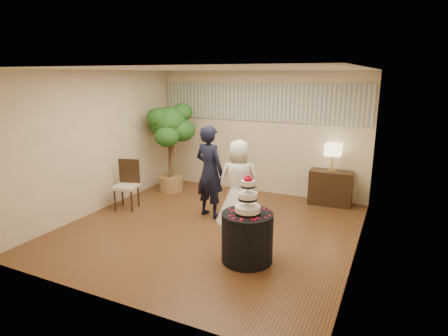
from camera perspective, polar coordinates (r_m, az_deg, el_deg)
The scene contains 15 objects.
floor at distance 6.87m, azimuth -2.21°, elevation -9.17°, with size 5.00×5.00×0.00m, color brown.
ceiling at distance 6.32m, azimuth -2.45°, elevation 14.86°, with size 5.00×5.00×0.00m, color white.
wall_back at distance 8.71m, azimuth 5.34°, elevation 5.35°, with size 5.00×0.06×2.80m, color beige.
wall_front at distance 4.46m, azimuth -17.39°, elevation -3.71°, with size 5.00×0.06×2.80m, color beige.
wall_left at distance 7.91m, azimuth -18.64°, elevation 3.79°, with size 0.06×5.00×2.80m, color beige.
wall_right at distance 5.76m, azimuth 20.30°, elevation 0.01°, with size 0.06×5.00×2.80m, color beige.
mural_border at distance 8.61m, azimuth 5.41°, elevation 9.94°, with size 4.90×0.02×0.85m, color #A8AB9A.
groom at distance 7.18m, azimuth -2.21°, elevation -0.57°, with size 0.66×0.43×1.80m, color black.
bride at distance 7.00m, azimuth 2.26°, elevation -1.97°, with size 0.86×0.86×1.56m, color white.
cake_table at distance 5.63m, azimuth 3.56°, elevation -10.48°, with size 0.76×0.76×0.75m, color black.
wedding_cake at distance 5.39m, azimuth 3.66°, elevation -4.04°, with size 0.38×0.38×0.58m, color white, non-canonical shape.
console at distance 8.28m, azimuth 15.92°, elevation -2.92°, with size 0.89×0.39×0.74m, color black.
table_lamp at distance 8.12m, azimuth 16.23°, elevation 1.54°, with size 0.32×0.32×0.58m, color #D3B98B, non-canonical shape.
ficus_tree at distance 8.84m, azimuth -8.25°, elevation 3.14°, with size 1.01×1.01×2.11m, color #22571B, non-canonical shape.
side_chair at distance 7.93m, azimuth -14.71°, elevation -2.56°, with size 0.46×0.48×1.01m, color black, non-canonical shape.
Camera 1 is at (2.93, -5.59, 2.71)m, focal length 30.00 mm.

